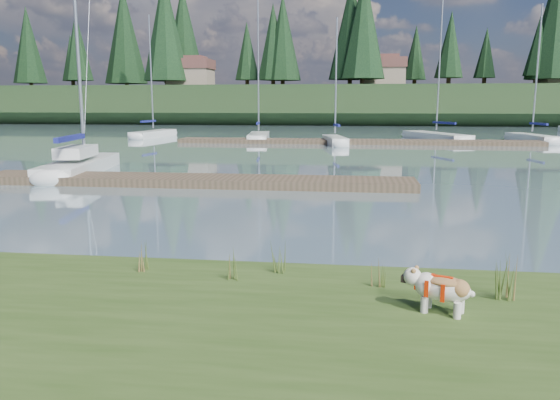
# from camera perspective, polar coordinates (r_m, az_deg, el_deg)

# --- Properties ---
(ground) EXTENTS (200.00, 200.00, 0.00)m
(ground) POSITION_cam_1_polar(r_m,az_deg,el_deg) (40.26, 4.99, 5.91)
(ground) COLOR gray
(ground) RESTS_ON ground
(ridge) EXTENTS (200.00, 20.00, 5.00)m
(ridge) POSITION_cam_1_polar(r_m,az_deg,el_deg) (83.13, 6.32, 9.78)
(ridge) COLOR black
(ridge) RESTS_ON ground
(bulldog) EXTENTS (0.90, 0.58, 0.53)m
(bulldog) POSITION_cam_1_polar(r_m,az_deg,el_deg) (7.19, 16.49, -8.73)
(bulldog) COLOR silver
(bulldog) RESTS_ON bank
(sailboat_main) EXTENTS (2.76, 7.88, 11.25)m
(sailboat_main) POSITION_cam_1_polar(r_m,az_deg,el_deg) (25.11, -19.76, 3.77)
(sailboat_main) COLOR silver
(sailboat_main) RESTS_ON ground
(dock_near) EXTENTS (16.00, 2.00, 0.30)m
(dock_near) POSITION_cam_1_polar(r_m,az_deg,el_deg) (20.14, -9.11, 2.02)
(dock_near) COLOR #4C3D2C
(dock_near) RESTS_ON ground
(dock_far) EXTENTS (26.00, 2.20, 0.30)m
(dock_far) POSITION_cam_1_polar(r_m,az_deg,el_deg) (40.21, 7.86, 6.06)
(dock_far) COLOR #4C3D2C
(dock_far) RESTS_ON ground
(sailboat_bg_0) EXTENTS (2.24, 7.13, 10.28)m
(sailboat_bg_0) POSITION_cam_1_polar(r_m,az_deg,el_deg) (49.10, -12.75, 6.83)
(sailboat_bg_0) COLOR silver
(sailboat_bg_0) RESTS_ON ground
(sailboat_bg_1) EXTENTS (2.27, 7.41, 10.96)m
(sailboat_bg_1) POSITION_cam_1_polar(r_m,az_deg,el_deg) (43.90, -2.20, 6.72)
(sailboat_bg_1) COLOR silver
(sailboat_bg_1) RESTS_ON ground
(sailboat_bg_2) EXTENTS (2.18, 5.83, 8.86)m
(sailboat_bg_2) POSITION_cam_1_polar(r_m,az_deg,el_deg) (39.81, 5.64, 6.33)
(sailboat_bg_2) COLOR silver
(sailboat_bg_2) RESTS_ON ground
(sailboat_bg_3) EXTENTS (5.04, 8.83, 12.90)m
(sailboat_bg_3) POSITION_cam_1_polar(r_m,az_deg,el_deg) (46.31, 15.49, 6.53)
(sailboat_bg_3) COLOR silver
(sailboat_bg_3) RESTS_ON ground
(sailboat_bg_4) EXTENTS (2.61, 6.96, 10.20)m
(sailboat_bg_4) POSITION_cam_1_polar(r_m,az_deg,el_deg) (46.39, 24.47, 6.00)
(sailboat_bg_4) COLOR silver
(sailboat_bg_4) RESTS_ON ground
(weed_0) EXTENTS (0.17, 0.14, 0.57)m
(weed_0) POSITION_cam_1_polar(r_m,az_deg,el_deg) (8.22, -4.93, -6.63)
(weed_0) COLOR #475B23
(weed_0) RESTS_ON bank
(weed_1) EXTENTS (0.17, 0.14, 0.53)m
(weed_1) POSITION_cam_1_polar(r_m,az_deg,el_deg) (8.51, -0.09, -6.09)
(weed_1) COLOR #475B23
(weed_1) RESTS_ON bank
(weed_2) EXTENTS (0.17, 0.14, 0.74)m
(weed_2) POSITION_cam_1_polar(r_m,az_deg,el_deg) (7.89, 23.01, -7.61)
(weed_2) COLOR #475B23
(weed_2) RESTS_ON bank
(weed_3) EXTENTS (0.17, 0.14, 0.49)m
(weed_3) POSITION_cam_1_polar(r_m,az_deg,el_deg) (8.83, -13.94, -5.95)
(weed_3) COLOR #475B23
(weed_3) RESTS_ON bank
(weed_4) EXTENTS (0.17, 0.14, 0.46)m
(weed_4) POSITION_cam_1_polar(r_m,az_deg,el_deg) (7.98, 10.23, -7.62)
(weed_4) COLOR #475B23
(weed_4) RESTS_ON bank
(weed_5) EXTENTS (0.17, 0.14, 0.62)m
(weed_5) POSITION_cam_1_polar(r_m,az_deg,el_deg) (7.96, 22.18, -7.76)
(weed_5) COLOR #475B23
(weed_5) RESTS_ON bank
(mud_lip) EXTENTS (60.00, 0.50, 0.14)m
(mud_lip) POSITION_cam_1_polar(r_m,az_deg,el_deg) (9.15, -3.72, -8.26)
(mud_lip) COLOR #33281C
(mud_lip) RESTS_ON ground
(conifer_1) EXTENTS (4.40, 4.40, 11.30)m
(conifer_1) POSITION_cam_1_polar(r_m,az_deg,el_deg) (91.58, -20.42, 14.75)
(conifer_1) COLOR #382619
(conifer_1) RESTS_ON ridge
(conifer_2) EXTENTS (6.60, 6.60, 16.05)m
(conifer_2) POSITION_cam_1_polar(r_m,az_deg,el_deg) (83.22, -11.92, 17.25)
(conifer_2) COLOR #382619
(conifer_2) RESTS_ON ridge
(conifer_3) EXTENTS (4.84, 4.84, 12.25)m
(conifer_3) POSITION_cam_1_polar(r_m,az_deg,el_deg) (83.40, -0.73, 16.20)
(conifer_3) COLOR #382619
(conifer_3) RESTS_ON ridge
(conifer_4) EXTENTS (6.16, 6.16, 15.10)m
(conifer_4) POSITION_cam_1_polar(r_m,az_deg,el_deg) (76.79, 8.72, 17.63)
(conifer_4) COLOR #382619
(conifer_4) RESTS_ON ridge
(conifer_5) EXTENTS (3.96, 3.96, 10.35)m
(conifer_5) POSITION_cam_1_polar(r_m,az_deg,el_deg) (81.59, 17.38, 15.24)
(conifer_5) COLOR #382619
(conifer_5) RESTS_ON ridge
(conifer_6) EXTENTS (7.04, 7.04, 17.00)m
(conifer_6) POSITION_cam_1_polar(r_m,az_deg,el_deg) (83.16, 26.99, 16.72)
(conifer_6) COLOR #382619
(conifer_6) RESTS_ON ridge
(house_0) EXTENTS (6.30, 5.30, 4.65)m
(house_0) POSITION_cam_1_polar(r_m,az_deg,el_deg) (83.66, -9.30, 13.01)
(house_0) COLOR gray
(house_0) RESTS_ON ridge
(house_1) EXTENTS (6.30, 5.30, 4.65)m
(house_1) POSITION_cam_1_polar(r_m,az_deg,el_deg) (81.34, 10.70, 13.05)
(house_1) COLOR gray
(house_1) RESTS_ON ridge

